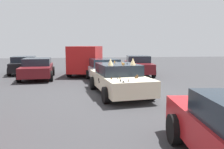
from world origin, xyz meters
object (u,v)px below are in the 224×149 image
art_car_decorated (118,79)px  parked_van_row_back_far (87,59)px  parked_sedan_near_left (105,70)px  parked_sedan_row_back_center (37,68)px  parked_sedan_behind_left (138,65)px  parked_sedan_far_left (24,65)px

art_car_decorated → parked_van_row_back_far: size_ratio=0.91×
parked_sedan_near_left → parked_sedan_row_back_center: 4.65m
parked_van_row_back_far → parked_sedan_behind_left: 3.89m
art_car_decorated → parked_van_row_back_far: parked_van_row_back_far is taller
art_car_decorated → parked_sedan_behind_left: (6.25, -2.62, 0.01)m
parked_van_row_back_far → parked_sedan_near_left: parked_van_row_back_far is taller
parked_sedan_far_left → parked_sedan_row_back_center: 3.28m
art_car_decorated → parked_sedan_far_left: bearing=-151.3°
parked_van_row_back_far → parked_sedan_far_left: parked_van_row_back_far is taller
parked_van_row_back_far → parked_sedan_near_left: size_ratio=1.26×
parked_sedan_far_left → parked_sedan_near_left: 7.46m
art_car_decorated → parked_van_row_back_far: (7.09, 1.15, 0.49)m
parked_sedan_far_left → parked_sedan_row_back_center: bearing=-160.9°
parked_van_row_back_far → parked_sedan_near_left: bearing=27.6°
parked_van_row_back_far → parked_sedan_row_back_center: 3.71m
art_car_decorated → parked_sedan_row_back_center: 7.04m
parked_van_row_back_far → parked_sedan_row_back_center: bearing=-52.0°
parked_van_row_back_far → parked_sedan_far_left: (1.30, 4.78, -0.49)m
parked_sedan_far_left → parked_sedan_behind_left: parked_sedan_behind_left is taller
parked_van_row_back_far → parked_sedan_behind_left: parked_van_row_back_far is taller
parked_sedan_far_left → parked_sedan_near_left: bearing=-137.2°
art_car_decorated → parked_sedan_behind_left: art_car_decorated is taller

